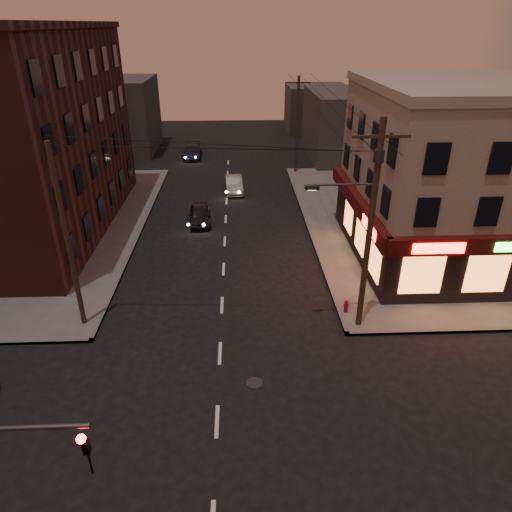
{
  "coord_description": "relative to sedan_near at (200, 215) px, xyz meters",
  "views": [
    {
      "loc": [
        0.94,
        -12.54,
        13.43
      ],
      "look_at": [
        1.8,
        7.43,
        3.2
      ],
      "focal_mm": 32.0,
      "sensor_mm": 36.0,
      "label": 1
    }
  ],
  "objects": [
    {
      "name": "ground",
      "position": [
        1.91,
        -19.35,
        -0.66
      ],
      "size": [
        120.0,
        120.0,
        0.0
      ],
      "primitive_type": "plane",
      "color": "black",
      "rests_on": "ground"
    },
    {
      "name": "sidewalk_ne",
      "position": [
        19.91,
        -0.35,
        -0.58
      ],
      "size": [
        24.0,
        28.0,
        0.15
      ],
      "primitive_type": "cube",
      "color": "#514F4C",
      "rests_on": "ground"
    },
    {
      "name": "pizza_building",
      "position": [
        17.84,
        -5.92,
        4.69
      ],
      "size": [
        15.85,
        12.85,
        10.5
      ],
      "color": "gray",
      "rests_on": "sidewalk_ne"
    },
    {
      "name": "brick_apartment",
      "position": [
        -12.59,
        -0.35,
        5.99
      ],
      "size": [
        12.0,
        20.0,
        13.0
      ],
      "primitive_type": "cube",
      "color": "#411E14",
      "rests_on": "sidewalk_nw"
    },
    {
      "name": "bg_building_ne_a",
      "position": [
        15.91,
        18.65,
        2.84
      ],
      "size": [
        10.0,
        12.0,
        7.0
      ],
      "primitive_type": "cube",
      "color": "#3F3D3A",
      "rests_on": "ground"
    },
    {
      "name": "bg_building_nw",
      "position": [
        -11.09,
        22.65,
        3.34
      ],
      "size": [
        9.0,
        10.0,
        8.0
      ],
      "primitive_type": "cube",
      "color": "#3F3D3A",
      "rests_on": "ground"
    },
    {
      "name": "bg_building_ne_b",
      "position": [
        13.91,
        32.65,
        2.34
      ],
      "size": [
        8.0,
        8.0,
        6.0
      ],
      "primitive_type": "cube",
      "color": "#3F3D3A",
      "rests_on": "ground"
    },
    {
      "name": "utility_pole_main",
      "position": [
        8.59,
        -13.55,
        5.1
      ],
      "size": [
        4.2,
        0.44,
        10.0
      ],
      "color": "#382619",
      "rests_on": "sidewalk_ne"
    },
    {
      "name": "utility_pole_far",
      "position": [
        8.71,
        12.65,
        3.99
      ],
      "size": [
        0.26,
        0.26,
        9.0
      ],
      "primitive_type": "cylinder",
      "color": "#382619",
      "rests_on": "sidewalk_ne"
    },
    {
      "name": "utility_pole_west",
      "position": [
        -4.89,
        -12.85,
        3.99
      ],
      "size": [
        0.24,
        0.24,
        9.0
      ],
      "primitive_type": "cylinder",
      "color": "#382619",
      "rests_on": "sidewalk_nw"
    },
    {
      "name": "sedan_near",
      "position": [
        0.0,
        0.0,
        0.0
      ],
      "size": [
        1.84,
        3.97,
        1.32
      ],
      "primitive_type": "imported",
      "rotation": [
        0.0,
        0.0,
        0.08
      ],
      "color": "black",
      "rests_on": "ground"
    },
    {
      "name": "sedan_mid",
      "position": [
        2.56,
        7.09,
        0.02
      ],
      "size": [
        1.67,
        4.21,
        1.36
      ],
      "primitive_type": "imported",
      "rotation": [
        0.0,
        0.0,
        0.06
      ],
      "color": "gray",
      "rests_on": "ground"
    },
    {
      "name": "sedan_far",
      "position": [
        -2.05,
        18.83,
        0.02
      ],
      "size": [
        1.98,
        4.72,
        1.36
      ],
      "primitive_type": "imported",
      "rotation": [
        0.0,
        0.0,
        0.02
      ],
      "color": "#1B1B36",
      "rests_on": "ground"
    },
    {
      "name": "fire_hydrant",
      "position": [
        8.31,
        -12.48,
        -0.13
      ],
      "size": [
        0.31,
        0.31,
        0.7
      ],
      "rotation": [
        0.0,
        0.0,
        -0.17
      ],
      "color": "maroon",
      "rests_on": "sidewalk_ne"
    }
  ]
}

